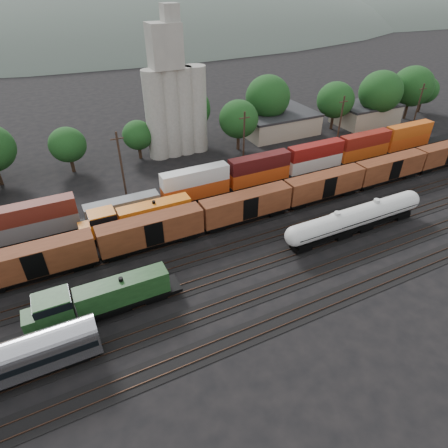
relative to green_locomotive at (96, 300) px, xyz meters
name	(u,v)px	position (x,y,z in m)	size (l,w,h in m)	color
ground	(243,244)	(21.84, 5.00, -2.67)	(600.00, 600.00, 0.00)	black
tracks	(243,244)	(21.84, 5.00, -2.62)	(180.00, 33.20, 0.20)	black
green_locomotive	(96,300)	(0.00, 0.00, 0.00)	(17.71, 3.13, 4.69)	black
tank_car_a	(335,225)	(34.50, 0.00, 0.04)	(17.37, 3.11, 4.55)	silver
tank_car_b	(374,212)	(42.10, 0.00, 0.13)	(18.03, 3.23, 4.73)	silver
orange_locomotive	(135,218)	(8.50, 15.00, -0.01)	(18.70, 3.12, 4.67)	black
boxcar_string	(287,195)	(32.73, 10.00, 0.45)	(153.60, 2.90, 4.20)	black
container_wall	(184,189)	(18.36, 20.00, 0.16)	(160.00, 2.60, 5.80)	black
grain_silo	(175,102)	(25.12, 41.00, 8.59)	(13.40, 5.00, 29.00)	#9A978D
industrial_sheds	(193,141)	(28.47, 40.25, -0.11)	(119.38, 17.26, 5.10)	#9E937F
tree_band	(186,117)	(27.58, 41.47, 5.09)	(161.48, 24.23, 14.07)	black
utility_poles	(186,152)	(21.84, 27.00, 3.54)	(122.20, 0.36, 12.00)	black
distant_hills	(98,63)	(45.76, 265.00, -23.23)	(860.00, 286.00, 130.00)	#59665B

